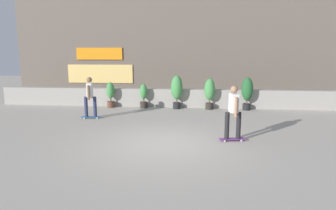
{
  "coord_description": "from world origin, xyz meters",
  "views": [
    {
      "loc": [
        0.99,
        -8.24,
        2.66
      ],
      "look_at": [
        0.0,
        1.5,
        0.9
      ],
      "focal_mm": 31.22,
      "sensor_mm": 36.0,
      "label": 1
    }
  ],
  "objects_px": {
    "potted_plant_1": "(144,95)",
    "potted_plant_4": "(247,91)",
    "potted_plant_3": "(210,92)",
    "skater_far_right": "(90,96)",
    "potted_plant_0": "(111,94)",
    "potted_plant_2": "(177,89)",
    "skater_mid_plaza": "(233,111)"
  },
  "relations": [
    {
      "from": "potted_plant_0",
      "to": "skater_far_right",
      "type": "distance_m",
      "value": 2.47
    },
    {
      "from": "potted_plant_2",
      "to": "skater_far_right",
      "type": "xyz_separation_m",
      "value": [
        -3.36,
        -2.46,
        0.01
      ]
    },
    {
      "from": "skater_mid_plaza",
      "to": "skater_far_right",
      "type": "height_order",
      "value": "same"
    },
    {
      "from": "potted_plant_4",
      "to": "skater_mid_plaza",
      "type": "bearing_deg",
      "value": -103.61
    },
    {
      "from": "potted_plant_0",
      "to": "potted_plant_4",
      "type": "relative_size",
      "value": 0.81
    },
    {
      "from": "potted_plant_2",
      "to": "potted_plant_4",
      "type": "distance_m",
      "value": 3.29
    },
    {
      "from": "skater_mid_plaza",
      "to": "potted_plant_3",
      "type": "bearing_deg",
      "value": 95.77
    },
    {
      "from": "potted_plant_1",
      "to": "skater_mid_plaza",
      "type": "xyz_separation_m",
      "value": [
        3.67,
        -5.06,
        0.32
      ]
    },
    {
      "from": "potted_plant_4",
      "to": "potted_plant_2",
      "type": "bearing_deg",
      "value": 180.0
    },
    {
      "from": "skater_far_right",
      "to": "potted_plant_1",
      "type": "bearing_deg",
      "value": 54.59
    },
    {
      "from": "potted_plant_1",
      "to": "potted_plant_3",
      "type": "height_order",
      "value": "potted_plant_3"
    },
    {
      "from": "potted_plant_1",
      "to": "skater_mid_plaza",
      "type": "bearing_deg",
      "value": -54.0
    },
    {
      "from": "potted_plant_0",
      "to": "potted_plant_2",
      "type": "bearing_deg",
      "value": 0.0
    },
    {
      "from": "potted_plant_3",
      "to": "skater_far_right",
      "type": "xyz_separation_m",
      "value": [
        -4.91,
        -2.46,
        0.09
      ]
    },
    {
      "from": "potted_plant_1",
      "to": "potted_plant_4",
      "type": "height_order",
      "value": "potted_plant_4"
    },
    {
      "from": "potted_plant_4",
      "to": "potted_plant_3",
      "type": "bearing_deg",
      "value": 180.0
    },
    {
      "from": "potted_plant_2",
      "to": "potted_plant_3",
      "type": "height_order",
      "value": "potted_plant_2"
    },
    {
      "from": "potted_plant_0",
      "to": "skater_mid_plaza",
      "type": "distance_m",
      "value": 7.34
    },
    {
      "from": "potted_plant_3",
      "to": "potted_plant_4",
      "type": "height_order",
      "value": "potted_plant_4"
    },
    {
      "from": "potted_plant_0",
      "to": "potted_plant_2",
      "type": "height_order",
      "value": "potted_plant_2"
    },
    {
      "from": "potted_plant_2",
      "to": "potted_plant_3",
      "type": "distance_m",
      "value": 1.56
    },
    {
      "from": "potted_plant_3",
      "to": "skater_mid_plaza",
      "type": "xyz_separation_m",
      "value": [
        0.51,
        -5.06,
        0.09
      ]
    },
    {
      "from": "potted_plant_4",
      "to": "skater_far_right",
      "type": "height_order",
      "value": "skater_far_right"
    },
    {
      "from": "potted_plant_1",
      "to": "potted_plant_2",
      "type": "relative_size",
      "value": 0.74
    },
    {
      "from": "potted_plant_2",
      "to": "potted_plant_3",
      "type": "relative_size",
      "value": 1.09
    },
    {
      "from": "potted_plant_1",
      "to": "potted_plant_4",
      "type": "bearing_deg",
      "value": -0.0
    },
    {
      "from": "potted_plant_4",
      "to": "skater_mid_plaza",
      "type": "height_order",
      "value": "skater_mid_plaza"
    },
    {
      "from": "potted_plant_3",
      "to": "skater_mid_plaza",
      "type": "distance_m",
      "value": 5.08
    },
    {
      "from": "skater_far_right",
      "to": "potted_plant_2",
      "type": "bearing_deg",
      "value": 36.2
    },
    {
      "from": "skater_mid_plaza",
      "to": "skater_far_right",
      "type": "bearing_deg",
      "value": 154.39
    },
    {
      "from": "potted_plant_3",
      "to": "potted_plant_2",
      "type": "bearing_deg",
      "value": 180.0
    },
    {
      "from": "potted_plant_2",
      "to": "skater_mid_plaza",
      "type": "relative_size",
      "value": 0.94
    }
  ]
}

